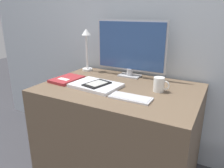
{
  "coord_description": "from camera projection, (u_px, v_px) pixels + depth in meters",
  "views": [
    {
      "loc": [
        0.67,
        -1.21,
        1.27
      ],
      "look_at": [
        0.01,
        0.01,
        0.81
      ],
      "focal_mm": 35.0,
      "sensor_mm": 36.0,
      "label": 1
    }
  ],
  "objects": [
    {
      "name": "notebook",
      "position": [
        67.0,
        79.0,
        1.74
      ],
      "size": [
        0.19,
        0.26,
        0.02
      ],
      "color": "maroon",
      "rests_on": "desk"
    },
    {
      "name": "ereader",
      "position": [
        97.0,
        84.0,
        1.57
      ],
      "size": [
        0.16,
        0.21,
        0.01
      ],
      "color": "black",
      "rests_on": "laptop"
    },
    {
      "name": "desk",
      "position": [
        119.0,
        132.0,
        1.71
      ],
      "size": [
        1.14,
        0.78,
        0.75
      ],
      "color": "brown",
      "rests_on": "ground_plane"
    },
    {
      "name": "wall_back",
      "position": [
        143.0,
        21.0,
        1.82
      ],
      "size": [
        3.6,
        0.05,
        2.4
      ],
      "color": "#B2BCC6",
      "rests_on": "ground_plane"
    },
    {
      "name": "desk_lamp",
      "position": [
        87.0,
        46.0,
        1.96
      ],
      "size": [
        0.09,
        0.09,
        0.38
      ],
      "color": "white",
      "rests_on": "desk"
    },
    {
      "name": "monitor",
      "position": [
        130.0,
        48.0,
        1.78
      ],
      "size": [
        0.6,
        0.11,
        0.46
      ],
      "color": "#B7B7BC",
      "rests_on": "desk"
    },
    {
      "name": "laptop",
      "position": [
        96.0,
        85.0,
        1.59
      ],
      "size": [
        0.37,
        0.28,
        0.02
      ],
      "color": "silver",
      "rests_on": "desk"
    },
    {
      "name": "keyboard",
      "position": [
        131.0,
        98.0,
        1.38
      ],
      "size": [
        0.27,
        0.12,
        0.01
      ],
      "color": "silver",
      "rests_on": "desk"
    },
    {
      "name": "coffee_mug",
      "position": [
        159.0,
        85.0,
        1.49
      ],
      "size": [
        0.11,
        0.07,
        0.1
      ],
      "color": "white",
      "rests_on": "desk"
    }
  ]
}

